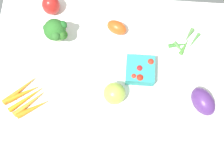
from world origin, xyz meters
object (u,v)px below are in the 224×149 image
(bell_pepper_red, at_px, (51,5))
(heirloom_tomato_green, at_px, (114,93))
(roma_tomato, at_px, (117,27))
(okra_pile, at_px, (184,43))
(berry_basket, at_px, (140,70))
(broccoli_head, at_px, (56,31))
(eggplant, at_px, (203,102))
(carrot_bunch, at_px, (27,98))

(bell_pepper_red, bearing_deg, heirloom_tomato_green, 128.96)
(roma_tomato, distance_m, okra_pile, 0.30)
(roma_tomato, height_order, bell_pepper_red, bell_pepper_red)
(berry_basket, height_order, broccoli_head, broccoli_head)
(broccoli_head, bearing_deg, bell_pepper_red, -71.34)
(okra_pile, xyz_separation_m, eggplant, (-0.06, 0.26, 0.03))
(berry_basket, relative_size, heirloom_tomato_green, 1.31)
(carrot_bunch, xyz_separation_m, broccoli_head, (-0.10, -0.27, 0.07))
(roma_tomato, distance_m, eggplant, 0.47)
(carrot_bunch, distance_m, bell_pepper_red, 0.41)
(berry_basket, height_order, eggplant, eggplant)
(berry_basket, bearing_deg, eggplant, 155.19)
(berry_basket, xyz_separation_m, broccoli_head, (0.36, -0.13, 0.05))
(okra_pile, relative_size, bell_pepper_red, 1.52)
(eggplant, bearing_deg, broccoli_head, 35.69)
(eggplant, bearing_deg, heirloom_tomato_green, 56.38)
(roma_tomato, height_order, heirloom_tomato_green, heirloom_tomato_green)
(okra_pile, relative_size, broccoli_head, 1.08)
(berry_basket, bearing_deg, roma_tomato, -59.90)
(roma_tomato, bearing_deg, eggplant, -16.42)
(heirloom_tomato_green, height_order, eggplant, heirloom_tomato_green)
(okra_pile, xyz_separation_m, bell_pepper_red, (0.59, -0.12, 0.04))
(okra_pile, distance_m, eggplant, 0.27)
(broccoli_head, height_order, bell_pepper_red, broccoli_head)
(heirloom_tomato_green, bearing_deg, carrot_bunch, 5.79)
(carrot_bunch, distance_m, eggplant, 0.70)
(okra_pile, xyz_separation_m, broccoli_head, (0.54, 0.02, 0.07))
(berry_basket, xyz_separation_m, bell_pepper_red, (0.40, -0.27, 0.02))
(berry_basket, bearing_deg, bell_pepper_red, -33.53)
(berry_basket, distance_m, okra_pile, 0.24)
(bell_pepper_red, bearing_deg, roma_tomato, 165.06)
(roma_tomato, distance_m, bell_pepper_red, 0.30)
(carrot_bunch, distance_m, heirloom_tomato_green, 0.35)
(berry_basket, bearing_deg, okra_pile, -142.24)
(okra_pile, height_order, carrot_bunch, carrot_bunch)
(eggplant, bearing_deg, okra_pile, -18.56)
(okra_pile, height_order, bell_pepper_red, bell_pepper_red)
(roma_tomato, xyz_separation_m, broccoli_head, (0.25, 0.06, 0.05))
(okra_pile, bearing_deg, berry_basket, 37.76)
(berry_basket, distance_m, roma_tomato, 0.22)
(berry_basket, height_order, roma_tomato, berry_basket)
(bell_pepper_red, bearing_deg, broccoli_head, 108.66)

